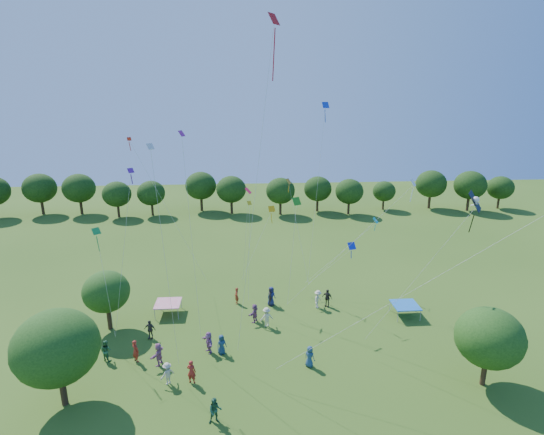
{
  "coord_description": "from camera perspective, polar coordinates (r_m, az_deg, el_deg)",
  "views": [
    {
      "loc": [
        -1.92,
        -12.8,
        18.71
      ],
      "look_at": [
        0.0,
        14.0,
        11.0
      ],
      "focal_mm": 28.0,
      "sensor_mm": 36.0,
      "label": 1
    }
  ],
  "objects": [
    {
      "name": "near_tree_north",
      "position": [
        37.55,
        -21.4,
        -9.27
      ],
      "size": [
        3.76,
        3.76,
        5.09
      ],
      "color": "#422B19",
      "rests_on": "ground"
    },
    {
      "name": "tent_red_stripe",
      "position": [
        39.41,
        -13.82,
        -11.14
      ],
      "size": [
        2.2,
        2.2,
        1.1
      ],
      "color": "red",
      "rests_on": "ground"
    },
    {
      "name": "small_kite_10",
      "position": [
        37.04,
        -3.09,
        -1.22
      ],
      "size": [
        0.48,
        1.99,
        8.63
      ],
      "color": "gold"
    },
    {
      "name": "crowd_person_14",
      "position": [
        27.71,
        -7.65,
        -24.34
      ],
      "size": [
        0.87,
        0.54,
        1.66
      ],
      "primitive_type": "imported",
      "rotation": [
        0.0,
        0.0,
        6.4
      ],
      "color": "#235337",
      "rests_on": "ground"
    },
    {
      "name": "tent_blue",
      "position": [
        39.78,
        17.49,
        -11.17
      ],
      "size": [
        2.2,
        2.2,
        1.1
      ],
      "color": "blue",
      "rests_on": "ground"
    },
    {
      "name": "crowd_person_12",
      "position": [
        33.39,
        -6.8,
        -16.6
      ],
      "size": [
        0.87,
        0.74,
        1.56
      ],
      "primitive_type": "imported",
      "rotation": [
        0.0,
        0.0,
        0.51
      ],
      "color": "navy",
      "rests_on": "ground"
    },
    {
      "name": "crowd_person_10",
      "position": [
        39.99,
        7.42,
        -10.66
      ],
      "size": [
        1.07,
        0.95,
        1.69
      ],
      "primitive_type": "imported",
      "rotation": [
        0.0,
        0.0,
        5.66
      ],
      "color": "#372F2C",
      "rests_on": "ground"
    },
    {
      "name": "crowd_person_8",
      "position": [
        34.99,
        -26.89,
        -16.49
      ],
      "size": [
        1.02,
        0.87,
        1.83
      ],
      "primitive_type": "imported",
      "rotation": [
        0.0,
        0.0,
        3.66
      ],
      "color": "#214D28",
      "rests_on": "ground"
    },
    {
      "name": "small_kite_11",
      "position": [
        32.97,
        -22.23,
        -3.76
      ],
      "size": [
        0.98,
        0.84,
        8.37
      ],
      "color": "#188635"
    },
    {
      "name": "small_kite_2",
      "position": [
        40.57,
        2.65,
        2.77
      ],
      "size": [
        2.08,
        2.85,
        9.84
      ],
      "color": "#C37F11"
    },
    {
      "name": "small_kite_7",
      "position": [
        41.97,
        12.73,
        -1.42
      ],
      "size": [
        7.19,
        1.37,
        6.13
      ],
      "color": "#0AA39E"
    },
    {
      "name": "crowd_person_15",
      "position": [
        36.52,
        -0.73,
        -13.25
      ],
      "size": [
        1.22,
        0.8,
        1.73
      ],
      "primitive_type": "imported",
      "rotation": [
        0.0,
        0.0,
        3.43
      ],
      "color": "beige",
      "rests_on": "ground"
    },
    {
      "name": "crowd_person_3",
      "position": [
        31.09,
        -13.89,
        -19.7
      ],
      "size": [
        1.09,
        1.05,
        1.6
      ],
      "primitive_type": "imported",
      "rotation": [
        0.0,
        0.0,
        3.88
      ],
      "color": "#BBB195",
      "rests_on": "ground"
    },
    {
      "name": "small_kite_9",
      "position": [
        39.72,
        -15.58,
        4.18
      ],
      "size": [
        6.23,
        0.96,
        13.99
      ],
      "color": "red"
    },
    {
      "name": "small_kite_6",
      "position": [
        25.42,
        -14.74,
        -1.08
      ],
      "size": [
        0.61,
        2.03,
        14.97
      ],
      "color": "silver"
    },
    {
      "name": "small_kite_13",
      "position": [
        29.03,
        -11.28,
        2.8
      ],
      "size": [
        0.85,
        0.64,
        15.27
      ],
      "color": "#AA1C87"
    },
    {
      "name": "crowd_person_6",
      "position": [
        31.98,
        5.08,
        -18.12
      ],
      "size": [
        0.88,
        0.84,
        1.6
      ],
      "primitive_type": "imported",
      "rotation": [
        0.0,
        0.0,
        2.43
      ],
      "color": "navy",
      "rests_on": "ground"
    },
    {
      "name": "crowd_person_13",
      "position": [
        33.85,
        -17.88,
        -16.69
      ],
      "size": [
        0.75,
        0.73,
        1.71
      ],
      "primitive_type": "imported",
      "rotation": [
        0.0,
        0.0,
        2.42
      ],
      "color": "#A0251D",
      "rests_on": "ground"
    },
    {
      "name": "crowd_person_2",
      "position": [
        34.69,
        -21.43,
        -16.29
      ],
      "size": [
        0.91,
        0.75,
        1.62
      ],
      "primitive_type": "imported",
      "rotation": [
        0.0,
        0.0,
        2.67
      ],
      "color": "#2B653E",
      "rests_on": "ground"
    },
    {
      "name": "crowd_person_7",
      "position": [
        30.84,
        -10.78,
        -19.69
      ],
      "size": [
        0.72,
        0.56,
        1.71
      ],
      "primitive_type": "imported",
      "rotation": [
        0.0,
        0.0,
        2.89
      ],
      "color": "maroon",
      "rests_on": "ground"
    },
    {
      "name": "pirate_kite",
      "position": [
        27.84,
        25.43,
        1.69
      ],
      "size": [
        5.51,
        4.52,
        11.97
      ],
      "color": "black"
    },
    {
      "name": "crowd_person_0",
      "position": [
        39.86,
        -0.11,
        -10.52
      ],
      "size": [
        0.99,
        0.94,
        1.81
      ],
      "primitive_type": "imported",
      "rotation": [
        0.0,
        0.0,
        0.69
      ],
      "color": "navy",
      "rests_on": "ground"
    },
    {
      "name": "crowd_person_17",
      "position": [
        33.66,
        -8.51,
        -16.25
      ],
      "size": [
        1.24,
        1.65,
        1.69
      ],
      "primitive_type": "imported",
      "rotation": [
        0.0,
        0.0,
        5.21
      ],
      "color": "#9A5A96",
      "rests_on": "ground"
    },
    {
      "name": "crowd_person_4",
      "position": [
        36.28,
        -16.1,
        -14.26
      ],
      "size": [
        1.03,
        0.68,
        1.61
      ],
      "primitive_type": "imported",
      "rotation": [
        0.0,
        0.0,
        6.0
      ],
      "color": "#423D34",
      "rests_on": "ground"
    },
    {
      "name": "crowd_person_16",
      "position": [
        39.78,
        -0.22,
        -10.63
      ],
      "size": [
        0.64,
        1.09,
        1.75
      ],
      "primitive_type": "imported",
      "rotation": [
        0.0,
        0.0,
        1.39
      ],
      "color": "#3C3530",
      "rests_on": "ground"
    },
    {
      "name": "small_kite_4",
      "position": [
        37.1,
        10.09,
        -4.42
      ],
      "size": [
        3.3,
        4.35,
        5.46
      ],
      "color": "#1328C6"
    },
    {
      "name": "near_tree_east",
      "position": [
        32.03,
        27.2,
        -14.18
      ],
      "size": [
        4.36,
        4.36,
        5.52
      ],
      "color": "#422B19",
      "rests_on": "ground"
    },
    {
      "name": "crowd_person_1",
      "position": [
        40.29,
        -4.79,
        -10.45
      ],
      "size": [
        0.49,
        0.66,
        1.6
      ],
      "primitive_type": "imported",
      "rotation": [
        0.0,
        0.0,
        4.91
      ],
      "color": "maroon",
      "rests_on": "ground"
    },
    {
      "name": "red_high_kite",
      "position": [
        26.93,
        -0.62,
        17.4
      ],
      "size": [
        3.0,
        0.95,
        22.1
      ],
      "color": "red"
    },
    {
      "name": "small_kite_5",
      "position": [
        31.2,
        -18.95,
        0.08
      ],
      "size": [
        2.47,
        0.46,
        12.72
      ],
      "color": "#561687"
    },
    {
      "name": "crowd_person_9",
      "position": [
        39.63,
        6.19,
        -10.87
      ],
      "size": [
        1.0,
        1.21,
        1.71
      ],
      "primitive_type": "imported",
      "rotation": [
        0.0,
        0.0,
        1.03
      ],
      "color": "beige",
      "rests_on": "ground"
    },
    {
      "name": "small_kite_0",
      "position": [
        39.01,
        -3.3,
        2.1
      ],
      "size": [
        0.97,
        0.98,
        9.38
      ],
      "color": "red"
    },
    {
      "name": "small_kite_14",
      "position": [
        32.29,
        15.15,
        1.04
      ],
      "size": [
        8.64,
        4.88,
        11.83
      ],
      "color": "white"
    },
    {
      "name": "treeline",
      "position": [
        69.78,
        -3.86,
        3.88
      ],
      "size": [
        88.01,
        8.77,
        6.77
      ],
      "color": "#422B19",
      "rests_on": "ground"
    },
    {
      "name": "small_kite_12",
      "position": [
        41.88,
        6.79,
        10.65
      ],
      "size": [
        2.35,
        4.29,
        16.88
      ],
      "color": "#1337C3"
    },
    {
      "name": "small_kite_1",
      "position": [
        42.46,
        -0.44,
        0.06
      ],
      "size": [
        3.5,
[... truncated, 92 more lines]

